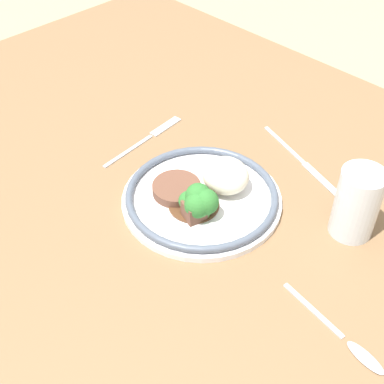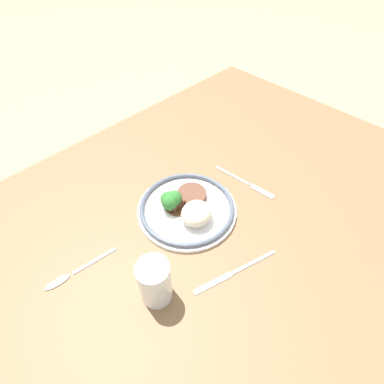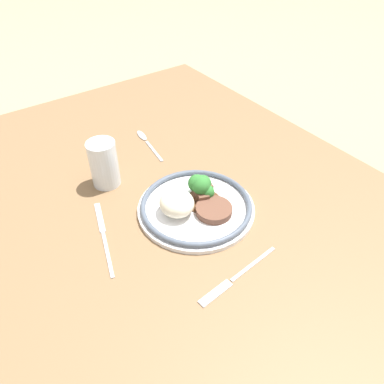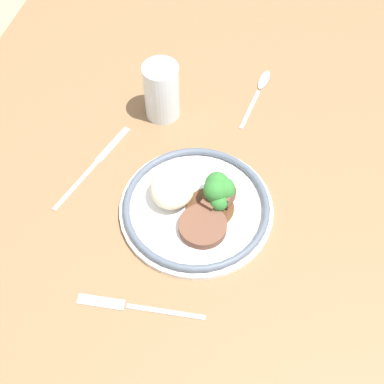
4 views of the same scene
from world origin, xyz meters
name	(u,v)px [view 1 (image 1 of 4)]	position (x,y,z in m)	size (l,w,h in m)	color
ground_plane	(206,205)	(0.00, 0.00, 0.00)	(8.00, 8.00, 0.00)	#998466
dining_table	(207,196)	(0.00, 0.00, 0.02)	(1.43, 0.97, 0.04)	brown
plate	(203,195)	(0.02, -0.03, 0.06)	(0.26, 0.26, 0.06)	white
juice_glass	(356,206)	(0.22, 0.09, 0.09)	(0.07, 0.07, 0.11)	#F4AD19
fork	(151,136)	(-0.17, 0.03, 0.04)	(0.03, 0.19, 0.00)	#B7B7BC
knife	(302,161)	(0.07, 0.17, 0.04)	(0.21, 0.07, 0.00)	#B7B7BC
spoon	(351,345)	(0.33, -0.08, 0.04)	(0.17, 0.04, 0.01)	#B7B7BC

